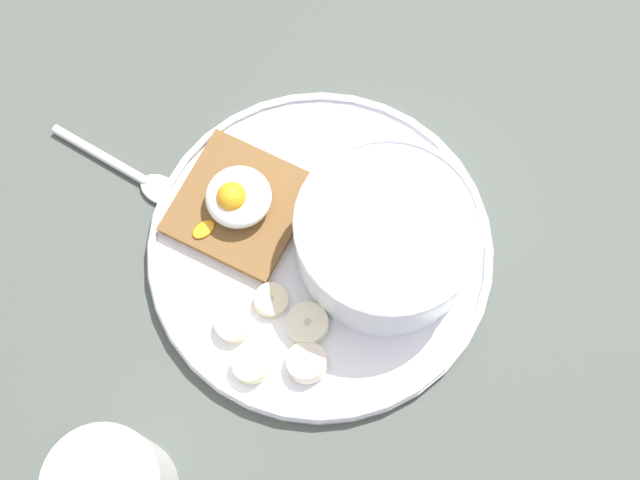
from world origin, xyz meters
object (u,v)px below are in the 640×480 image
at_px(toast_slice, 241,205).
at_px(banana_slice_inner, 307,363).
at_px(banana_slice_front, 251,365).
at_px(banana_slice_back, 233,324).
at_px(banana_slice_left, 308,324).
at_px(spoon, 132,173).
at_px(banana_slice_right, 271,300).
at_px(oatmeal_bowl, 386,238).
at_px(poached_egg, 237,197).

relative_size(toast_slice, banana_slice_inner, 2.54).
bearing_deg(banana_slice_inner, banana_slice_front, 126.94).
height_order(toast_slice, banana_slice_back, banana_slice_back).
xyz_separation_m(toast_slice, banana_slice_left, (-0.05, -0.10, -0.00)).
relative_size(banana_slice_back, spoon, 0.30).
height_order(toast_slice, banana_slice_right, same).
xyz_separation_m(banana_slice_left, banana_slice_back, (-0.03, 0.05, 0.00)).
distance_m(banana_slice_back, banana_slice_right, 0.03).
distance_m(toast_slice, banana_slice_back, 0.10).
bearing_deg(oatmeal_bowl, banana_slice_back, 152.17).
bearing_deg(banana_slice_front, spoon, 66.98).
bearing_deg(banana_slice_back, banana_slice_right, -20.98).
bearing_deg(oatmeal_bowl, spoon, 105.83).
relative_size(banana_slice_right, banana_slice_inner, 0.87).
distance_m(banana_slice_back, banana_slice_inner, 0.06).
bearing_deg(banana_slice_right, poached_egg, 53.49).
relative_size(oatmeal_bowl, banana_slice_front, 4.03).
bearing_deg(banana_slice_right, spoon, 81.05).
bearing_deg(poached_egg, banana_slice_back, -146.60).
bearing_deg(banana_slice_right, banana_slice_front, -161.02).
bearing_deg(banana_slice_left, toast_slice, 63.62).
bearing_deg(banana_slice_right, banana_slice_left, -89.24).
bearing_deg(toast_slice, spoon, 104.70).
xyz_separation_m(toast_slice, spoon, (-0.02, 0.09, -0.01)).
xyz_separation_m(oatmeal_bowl, banana_slice_left, (-0.08, 0.01, -0.03)).
bearing_deg(poached_egg, banana_slice_inner, -122.16).
height_order(oatmeal_bowl, banana_slice_back, oatmeal_bowl).
bearing_deg(banana_slice_back, banana_slice_left, -54.99).
distance_m(toast_slice, banana_slice_front, 0.13).
xyz_separation_m(poached_egg, banana_slice_left, (-0.05, -0.10, -0.02)).
xyz_separation_m(oatmeal_bowl, banana_slice_back, (-0.12, 0.06, -0.03)).
height_order(oatmeal_bowl, poached_egg, oatmeal_bowl).
height_order(banana_slice_front, spoon, banana_slice_front).
relative_size(toast_slice, banana_slice_back, 2.88).
distance_m(banana_slice_front, banana_slice_right, 0.05).
bearing_deg(banana_slice_right, toast_slice, 52.63).
bearing_deg(toast_slice, banana_slice_left, -116.38).
relative_size(banana_slice_front, banana_slice_back, 0.92).
height_order(toast_slice, poached_egg, poached_egg).
relative_size(banana_slice_back, banana_slice_right, 1.01).
bearing_deg(toast_slice, banana_slice_back, -147.19).
relative_size(toast_slice, spoon, 0.87).
xyz_separation_m(banana_slice_left, spoon, (0.02, 0.19, -0.01)).
height_order(poached_egg, banana_slice_right, poached_egg).
relative_size(poached_egg, banana_slice_left, 1.93).
distance_m(oatmeal_bowl, banana_slice_left, 0.09).
xyz_separation_m(banana_slice_left, banana_slice_inner, (-0.03, -0.02, 0.00)).
distance_m(poached_egg, banana_slice_right, 0.08).
xyz_separation_m(poached_egg, banana_slice_front, (-0.10, -0.08, -0.02)).
height_order(poached_egg, spoon, poached_egg).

